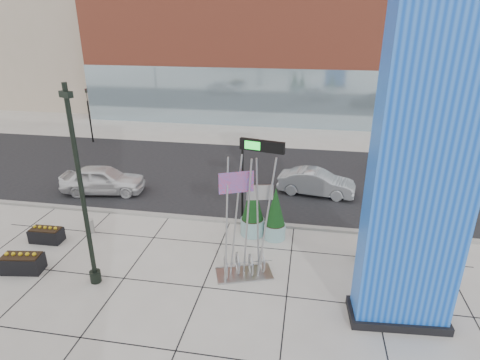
% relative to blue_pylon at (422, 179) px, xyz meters
% --- Properties ---
extents(ground, '(160.00, 160.00, 0.00)m').
position_rel_blue_pylon_xyz_m(ground, '(-7.53, 1.49, -4.84)').
color(ground, '#9E9991').
rests_on(ground, ground).
extents(street_asphalt, '(80.00, 12.00, 0.02)m').
position_rel_blue_pylon_xyz_m(street_asphalt, '(-7.53, 11.49, -4.83)').
color(street_asphalt, black).
rests_on(street_asphalt, ground).
extents(curb_edge, '(80.00, 0.30, 0.12)m').
position_rel_blue_pylon_xyz_m(curb_edge, '(-7.53, 5.49, -4.78)').
color(curb_edge, gray).
rests_on(curb_edge, ground).
extents(tower_podium, '(34.00, 10.00, 11.00)m').
position_rel_blue_pylon_xyz_m(tower_podium, '(-6.53, 28.49, 0.66)').
color(tower_podium, '#AD4932').
rests_on(tower_podium, ground).
extents(tower_glass_front, '(34.00, 0.60, 5.00)m').
position_rel_blue_pylon_xyz_m(tower_glass_front, '(-6.53, 23.69, -2.34)').
color(tower_glass_front, '#8CA5B2').
rests_on(tower_glass_front, ground).
extents(blue_pylon, '(3.10, 1.55, 10.02)m').
position_rel_blue_pylon_xyz_m(blue_pylon, '(0.00, 0.00, 0.00)').
color(blue_pylon, '#0C43BC').
rests_on(blue_pylon, ground).
extents(lamp_post, '(0.49, 0.39, 7.16)m').
position_rel_blue_pylon_xyz_m(lamp_post, '(-10.45, 0.15, -1.91)').
color(lamp_post, black).
rests_on(lamp_post, ground).
extents(public_art_sculpture, '(2.28, 1.64, 4.69)m').
position_rel_blue_pylon_xyz_m(public_art_sculpture, '(-5.18, 1.52, -3.61)').
color(public_art_sculpture, '#A4A6A9').
rests_on(public_art_sculpture, ground).
extents(concrete_bollard, '(0.33, 0.33, 0.64)m').
position_rel_blue_pylon_xyz_m(concrete_bollard, '(-12.49, 3.46, -4.52)').
color(concrete_bollard, gray).
rests_on(concrete_bollard, ground).
extents(overhead_street_sign, '(1.97, 0.63, 4.21)m').
position_rel_blue_pylon_xyz_m(overhead_street_sign, '(-5.19, 5.29, -1.23)').
color(overhead_street_sign, black).
rests_on(overhead_street_sign, ground).
extents(round_planter_east, '(0.91, 0.91, 2.28)m').
position_rel_blue_pylon_xyz_m(round_planter_east, '(-0.53, 3.29, -3.76)').
color(round_planter_east, '#7EAAAA').
rests_on(round_planter_east, ground).
extents(round_planter_mid, '(0.95, 0.95, 2.37)m').
position_rel_blue_pylon_xyz_m(round_planter_mid, '(-4.33, 4.41, -3.72)').
color(round_planter_mid, '#7EAAAA').
rests_on(round_planter_mid, ground).
extents(round_planter_west, '(1.05, 1.05, 2.64)m').
position_rel_blue_pylon_xyz_m(round_planter_west, '(-5.33, 4.59, -3.59)').
color(round_planter_west, '#7EAAAA').
rests_on(round_planter_west, ground).
extents(box_planter_north, '(1.36, 0.70, 0.74)m').
position_rel_blue_pylon_xyz_m(box_planter_north, '(-13.93, 2.42, -4.50)').
color(box_planter_north, black).
rests_on(box_planter_north, ground).
extents(box_planter_south, '(1.57, 0.95, 0.81)m').
position_rel_blue_pylon_xyz_m(box_planter_south, '(-13.49, 0.29, -4.47)').
color(box_planter_south, black).
rests_on(box_planter_south, ground).
extents(car_white_west, '(4.66, 2.42, 1.51)m').
position_rel_blue_pylon_xyz_m(car_white_west, '(-14.01, 7.68, -4.08)').
color(car_white_west, silver).
rests_on(car_white_west, ground).
extents(car_silver_mid, '(4.24, 2.00, 1.34)m').
position_rel_blue_pylon_xyz_m(car_silver_mid, '(-2.56, 9.47, -4.17)').
color(car_silver_mid, '#A2A6AA').
rests_on(car_silver_mid, ground).
extents(car_dark_east, '(5.38, 2.61, 1.51)m').
position_rel_blue_pylon_xyz_m(car_dark_east, '(3.62, 12.83, -4.09)').
color(car_dark_east, black).
rests_on(car_dark_east, ground).
extents(traffic_signal, '(0.15, 0.18, 4.10)m').
position_rel_blue_pylon_xyz_m(traffic_signal, '(-19.53, 16.49, -2.54)').
color(traffic_signal, black).
rests_on(traffic_signal, ground).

